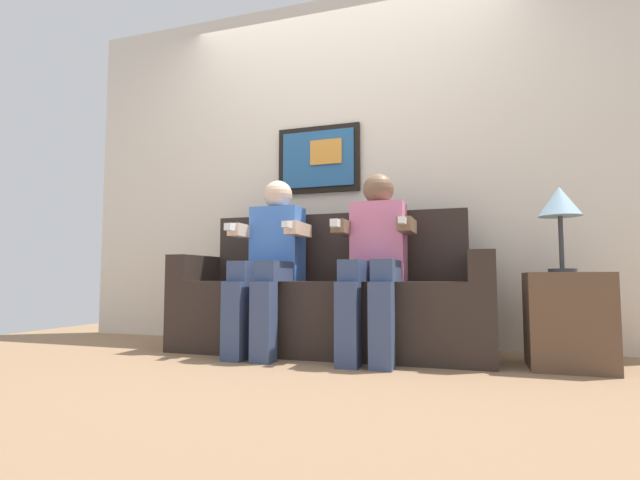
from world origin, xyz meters
TOP-DOWN VIEW (x-y plane):
  - ground_plane at (0.00, 0.00)m, footprint 5.71×5.71m
  - back_wall_assembly at (-0.01, 0.76)m, footprint 4.39×0.10m
  - couch at (0.00, 0.33)m, footprint 1.99×0.58m
  - person_on_left at (-0.34, 0.16)m, footprint 0.46×0.56m
  - person_on_right at (0.34, 0.16)m, footprint 0.46×0.56m
  - side_table_right at (1.35, 0.22)m, footprint 0.40×0.40m
  - table_lamp at (1.33, 0.22)m, footprint 0.22×0.22m

SIDE VIEW (x-z plane):
  - ground_plane at x=0.00m, z-range 0.00..0.00m
  - side_table_right at x=1.35m, z-range 0.00..0.50m
  - couch at x=0.00m, z-range -0.14..0.76m
  - person_on_left at x=-0.34m, z-range 0.05..1.16m
  - person_on_right at x=0.34m, z-range 0.05..1.16m
  - table_lamp at x=1.33m, z-range 0.63..1.09m
  - back_wall_assembly at x=-0.01m, z-range 0.00..2.60m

